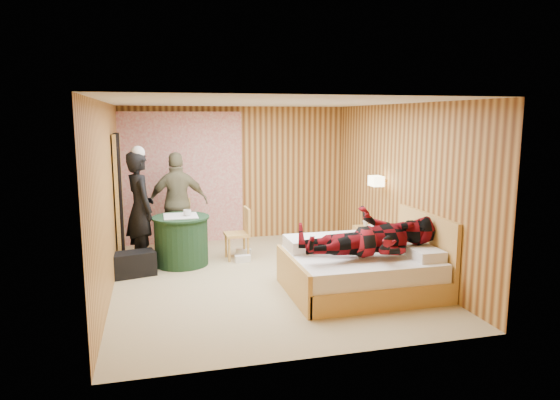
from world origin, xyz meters
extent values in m
cube|color=tan|center=(0.00, 0.00, 0.00)|extent=(4.20, 5.00, 0.01)
cube|color=silver|center=(0.00, 0.00, 2.50)|extent=(4.20, 5.00, 0.01)
cube|color=tan|center=(0.00, 2.50, 1.25)|extent=(4.20, 0.02, 2.50)
cube|color=tan|center=(-2.10, 0.00, 1.25)|extent=(0.02, 5.00, 2.50)
cube|color=tan|center=(2.10, 0.00, 1.25)|extent=(0.02, 5.00, 2.50)
cube|color=beige|center=(-1.00, 2.43, 1.20)|extent=(2.20, 0.08, 2.40)
cube|color=black|center=(-2.06, 1.40, 1.02)|extent=(0.06, 0.90, 2.05)
cylinder|color=gold|center=(2.00, 0.45, 1.30)|extent=(0.18, 0.04, 0.04)
cube|color=#FFEEB2|center=(1.92, 0.45, 1.30)|extent=(0.18, 0.24, 0.16)
cube|color=#E5AE5E|center=(1.10, -0.89, 0.14)|extent=(1.86, 1.49, 0.28)
cube|color=white|center=(1.10, -0.89, 0.40)|extent=(1.80, 1.43, 0.23)
cube|color=#E5AE5E|center=(0.17, -0.89, 0.26)|extent=(0.06, 1.49, 0.52)
cube|color=#E5AE5E|center=(2.06, -0.89, 0.51)|extent=(0.06, 1.49, 1.02)
cube|color=white|center=(1.83, -1.24, 0.58)|extent=(0.35, 0.51, 0.13)
cube|color=white|center=(1.83, -0.53, 0.58)|extent=(0.35, 0.51, 0.13)
cube|color=white|center=(0.77, -0.47, 0.60)|extent=(1.12, 0.56, 0.17)
cube|color=#E5AE5E|center=(1.88, 0.59, 0.26)|extent=(0.37, 0.51, 0.51)
cube|color=#E5AE5E|center=(1.88, 0.59, 0.42)|extent=(0.39, 0.53, 0.03)
cylinder|color=#1C3C20|center=(-1.12, 0.98, 0.38)|extent=(0.82, 0.82, 0.75)
cylinder|color=#1C3C20|center=(-1.12, 0.98, 0.76)|extent=(0.89, 0.89, 0.03)
cube|color=white|center=(-1.12, 0.98, 0.78)|extent=(0.55, 0.55, 0.01)
cube|color=#E5AE5E|center=(-1.12, 1.59, 0.45)|extent=(0.42, 0.42, 0.05)
cube|color=#E5AE5E|center=(-1.12, 1.78, 0.70)|extent=(0.42, 0.04, 0.46)
cylinder|color=#E5AE5E|center=(-1.29, 1.42, 0.21)|extent=(0.04, 0.04, 0.43)
cylinder|color=#E5AE5E|center=(-0.95, 1.76, 0.21)|extent=(0.04, 0.04, 0.43)
cube|color=#E5AE5E|center=(-0.23, 1.07, 0.41)|extent=(0.39, 0.39, 0.05)
cube|color=#E5AE5E|center=(-0.06, 1.08, 0.64)|extent=(0.05, 0.38, 0.42)
cylinder|color=#E5AE5E|center=(-0.39, 1.22, 0.20)|extent=(0.04, 0.04, 0.39)
cylinder|color=#E5AE5E|center=(-0.07, 0.92, 0.20)|extent=(0.04, 0.04, 0.39)
cube|color=black|center=(-1.85, 0.57, 0.18)|extent=(0.69, 0.47, 0.36)
cube|color=white|center=(-0.17, 0.86, 0.06)|extent=(0.26, 0.11, 0.11)
cube|color=white|center=(-0.09, 1.23, 0.06)|extent=(0.26, 0.13, 0.11)
imported|color=black|center=(-1.73, 1.10, 0.90)|extent=(0.62, 0.76, 1.79)
imported|color=#6F694A|center=(-1.12, 1.72, 0.86)|extent=(1.04, 0.48, 1.72)
imported|color=maroon|center=(1.15, -1.09, 0.94)|extent=(0.86, 0.67, 1.77)
imported|color=white|center=(1.88, 0.54, 0.52)|extent=(0.18, 0.23, 0.02)
imported|color=white|center=(1.88, 0.54, 0.54)|extent=(0.17, 0.23, 0.02)
imported|color=white|center=(1.88, 0.72, 0.56)|extent=(0.10, 0.10, 0.09)
imported|color=white|center=(-1.02, 0.93, 0.84)|extent=(0.15, 0.15, 0.10)
camera|label=1|loc=(-1.50, -6.79, 2.30)|focal=32.00mm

